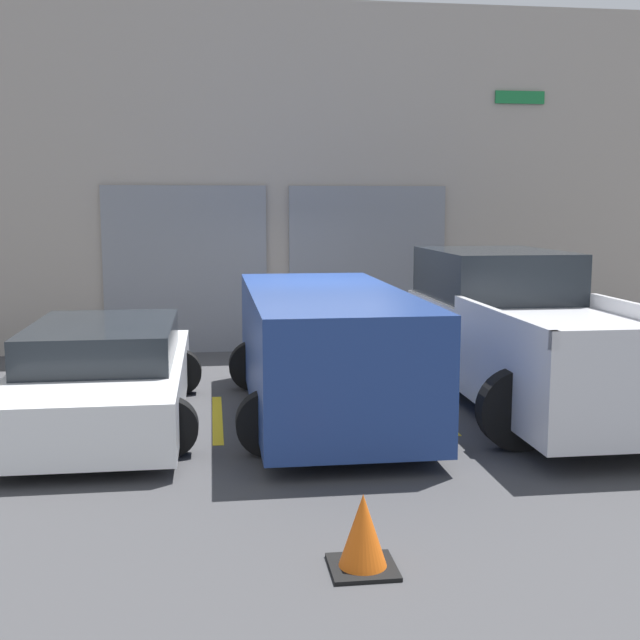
# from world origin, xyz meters

# --- Properties ---
(ground_plane) EXTENTS (28.00, 28.00, 0.00)m
(ground_plane) POSITION_xyz_m (0.00, 0.00, 0.00)
(ground_plane) COLOR #3D3D3F
(shophouse_building) EXTENTS (14.93, 0.68, 5.98)m
(shophouse_building) POSITION_xyz_m (-0.00, 3.29, 2.95)
(shophouse_building) COLOR #9E9389
(shophouse_building) RESTS_ON ground
(pickup_truck) EXTENTS (2.52, 5.32, 1.91)m
(pickup_truck) POSITION_xyz_m (2.62, -1.26, 0.90)
(pickup_truck) COLOR silver
(pickup_truck) RESTS_ON ground
(sedan_white) EXTENTS (2.23, 4.43, 1.17)m
(sedan_white) POSITION_xyz_m (-2.62, -1.52, 0.56)
(sedan_white) COLOR white
(sedan_white) RESTS_ON ground
(sedan_side) EXTENTS (2.27, 4.82, 1.53)m
(sedan_side) POSITION_xyz_m (0.00, -1.54, 0.83)
(sedan_side) COLOR navy
(sedan_side) RESTS_ON ground
(parking_stripe_left) EXTENTS (0.12, 2.20, 0.01)m
(parking_stripe_left) POSITION_xyz_m (-1.31, -1.55, 0.00)
(parking_stripe_left) COLOR gold
(parking_stripe_left) RESTS_ON ground
(parking_stripe_centre) EXTENTS (0.12, 2.20, 0.01)m
(parking_stripe_centre) POSITION_xyz_m (1.31, -1.55, 0.00)
(parking_stripe_centre) COLOR gold
(parking_stripe_centre) RESTS_ON ground
(parking_stripe_right) EXTENTS (0.12, 2.20, 0.01)m
(parking_stripe_right) POSITION_xyz_m (3.93, -1.55, 0.00)
(parking_stripe_right) COLOR gold
(parking_stripe_right) RESTS_ON ground
(traffic_cone) EXTENTS (0.47, 0.47, 0.55)m
(traffic_cone) POSITION_xyz_m (-0.33, -5.73, 0.25)
(traffic_cone) COLOR black
(traffic_cone) RESTS_ON ground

